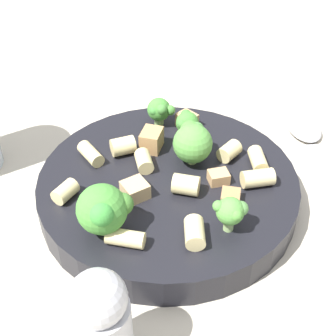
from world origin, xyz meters
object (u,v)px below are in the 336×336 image
(broccoli_floret_2, at_px, (103,209))
(rigatoni_4, at_px, (195,233))
(rigatoni_7, at_px, (125,238))
(spoon, at_px, (311,140))
(broccoli_floret_1, at_px, (231,211))
(chicken_chunk_3, at_px, (135,190))
(broccoli_floret_3, at_px, (193,141))
(pepper_shaker, at_px, (102,323))
(pasta_bowl, at_px, (168,186))
(broccoli_floret_4, at_px, (159,110))
(rigatoni_3, at_px, (258,160))
(broccoli_floret_0, at_px, (187,124))
(chicken_chunk_0, at_px, (230,197))
(rigatoni_6, at_px, (91,154))
(chicken_chunk_1, at_px, (152,140))
(chicken_chunk_2, at_px, (187,120))
(chicken_chunk_4, at_px, (219,177))
(rigatoni_9, at_px, (144,161))
(rigatoni_1, at_px, (65,192))
(rigatoni_8, at_px, (258,178))
(rigatoni_5, at_px, (229,151))
(rigatoni_2, at_px, (186,185))
(rigatoni_0, at_px, (123,146))

(broccoli_floret_2, bearing_deg, rigatoni_4, 175.16)
(rigatoni_7, height_order, spoon, rigatoni_7)
(broccoli_floret_1, relative_size, chicken_chunk_3, 1.55)
(broccoli_floret_3, bearing_deg, pepper_shaker, 72.34)
(rigatoni_7, bearing_deg, pasta_bowl, -110.51)
(broccoli_floret_1, distance_m, broccoli_floret_3, 0.09)
(broccoli_floret_4, height_order, rigatoni_3, broccoli_floret_4)
(rigatoni_4, bearing_deg, broccoli_floret_0, -87.37)
(rigatoni_3, distance_m, chicken_chunk_0, 0.06)
(rigatoni_6, distance_m, chicken_chunk_1, 0.06)
(rigatoni_4, distance_m, chicken_chunk_2, 0.16)
(broccoli_floret_0, distance_m, rigatoni_4, 0.13)
(rigatoni_3, bearing_deg, broccoli_floret_0, -28.80)
(broccoli_floret_1, distance_m, rigatoni_6, 0.15)
(chicken_chunk_4, height_order, pepper_shaker, pepper_shaker)
(pasta_bowl, xyz_separation_m, chicken_chunk_2, (-0.02, -0.08, 0.02))
(rigatoni_3, bearing_deg, broccoli_floret_4, -34.90)
(rigatoni_9, bearing_deg, chicken_chunk_4, 164.72)
(chicken_chunk_3, relative_size, chicken_chunk_4, 1.15)
(rigatoni_1, xyz_separation_m, spoon, (-0.24, -0.12, -0.03))
(rigatoni_8, bearing_deg, broccoli_floret_2, 25.43)
(rigatoni_7, bearing_deg, chicken_chunk_3, -93.16)
(broccoli_floret_2, height_order, rigatoni_4, broccoli_floret_2)
(chicken_chunk_2, bearing_deg, rigatoni_4, 91.94)
(rigatoni_4, bearing_deg, spoon, -127.64)
(rigatoni_5, relative_size, rigatoni_6, 0.70)
(rigatoni_6, height_order, rigatoni_8, rigatoni_8)
(broccoli_floret_3, relative_size, rigatoni_8, 1.50)
(rigatoni_8, distance_m, chicken_chunk_3, 0.11)
(broccoli_floret_4, xyz_separation_m, rigatoni_2, (-0.03, 0.10, -0.01))
(rigatoni_0, relative_size, rigatoni_5, 1.05)
(broccoli_floret_4, distance_m, rigatoni_8, 0.13)
(rigatoni_6, bearing_deg, chicken_chunk_1, -160.92)
(rigatoni_8, height_order, chicken_chunk_1, chicken_chunk_1)
(chicken_chunk_3, bearing_deg, broccoli_floret_2, 64.97)
(broccoli_floret_0, relative_size, spoon, 0.19)
(chicken_chunk_1, bearing_deg, rigatoni_2, 117.67)
(rigatoni_4, height_order, spoon, rigatoni_4)
(rigatoni_9, distance_m, pepper_shaker, 0.17)
(broccoli_floret_2, bearing_deg, chicken_chunk_1, -105.14)
(rigatoni_9, relative_size, chicken_chunk_4, 1.32)
(rigatoni_1, height_order, rigatoni_4, rigatoni_4)
(chicken_chunk_1, bearing_deg, pasta_bowl, 111.94)
(rigatoni_1, relative_size, rigatoni_8, 0.77)
(rigatoni_3, xyz_separation_m, chicken_chunk_0, (0.03, 0.05, -0.00))
(rigatoni_8, xyz_separation_m, spoon, (-0.07, -0.10, -0.03))
(broccoli_floret_3, distance_m, chicken_chunk_0, 0.07)
(rigatoni_3, xyz_separation_m, pepper_shaker, (0.12, 0.18, 0.01))
(broccoli_floret_1, relative_size, rigatoni_9, 1.36)
(rigatoni_8, bearing_deg, rigatoni_4, 49.45)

